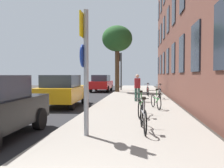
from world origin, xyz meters
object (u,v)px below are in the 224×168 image
(bicycle_0, at_px, (143,117))
(bicycle_2, at_px, (156,101))
(bicycle_4, at_px, (148,91))
(traffic_light, at_px, (120,65))
(car_1, at_px, (62,90))
(car_2, at_px, (101,83))
(tree_near, at_px, (117,40))
(sign_post, at_px, (85,63))
(bicycle_3, at_px, (160,93))
(pedestrian_0, at_px, (137,86))
(bicycle_1, at_px, (142,106))

(bicycle_0, height_order, bicycle_2, bicycle_0)
(bicycle_4, bearing_deg, traffic_light, 110.94)
(car_1, distance_m, car_2, 11.60)
(bicycle_4, bearing_deg, tree_near, 121.96)
(bicycle_0, bearing_deg, sign_post, -155.57)
(sign_post, relative_size, car_2, 0.70)
(bicycle_3, relative_size, car_2, 0.38)
(traffic_light, relative_size, tree_near, 0.63)
(pedestrian_0, xyz_separation_m, car_1, (-3.84, -1.89, -0.16))
(sign_post, height_order, bicycle_3, sign_post)
(bicycle_4, height_order, car_2, car_2)
(bicycle_1, relative_size, bicycle_3, 0.98)
(traffic_light, relative_size, car_2, 0.84)
(pedestrian_0, bearing_deg, traffic_light, 99.87)
(bicycle_4, relative_size, car_2, 0.38)
(bicycle_1, bearing_deg, bicycle_4, 86.72)
(sign_post, height_order, bicycle_4, sign_post)
(bicycle_3, xyz_separation_m, pedestrian_0, (-1.42, -1.78, 0.51))
(bicycle_1, xyz_separation_m, bicycle_3, (1.22, 6.96, 0.01))
(tree_near, bearing_deg, bicycle_0, -82.27)
(traffic_light, distance_m, bicycle_1, 15.86)
(bicycle_3, distance_m, car_2, 9.38)
(sign_post, xyz_separation_m, tree_near, (-0.66, 16.20, 2.87))
(bicycle_3, distance_m, bicycle_4, 2.13)
(traffic_light, distance_m, pedestrian_0, 10.69)
(bicycle_1, height_order, bicycle_4, bicycle_1)
(bicycle_3, distance_m, car_1, 6.43)
(sign_post, height_order, bicycle_0, sign_post)
(tree_near, height_order, bicycle_2, tree_near)
(tree_near, xyz_separation_m, bicycle_1, (2.09, -13.15, -4.32))
(traffic_light, xyz_separation_m, bicycle_3, (3.23, -8.62, -2.18))
(bicycle_3, bearing_deg, bicycle_4, 109.22)
(traffic_light, height_order, bicycle_4, traffic_light)
(bicycle_4, relative_size, pedestrian_0, 1.08)
(traffic_light, distance_m, bicycle_2, 13.89)
(bicycle_2, bearing_deg, traffic_light, 101.21)
(sign_post, distance_m, tree_near, 16.46)
(bicycle_1, bearing_deg, car_2, 104.33)
(bicycle_3, bearing_deg, sign_post, -104.80)
(traffic_light, height_order, tree_near, tree_near)
(tree_near, xyz_separation_m, car_2, (-1.71, 1.73, -3.97))
(bicycle_0, distance_m, bicycle_2, 4.56)
(bicycle_4, distance_m, car_1, 7.30)
(sign_post, relative_size, bicycle_0, 1.83)
(bicycle_4, bearing_deg, sign_post, -99.18)
(car_2, bearing_deg, car_1, -91.21)
(sign_post, xyz_separation_m, car_1, (-2.62, 6.33, -1.10))
(bicycle_0, xyz_separation_m, car_1, (-4.07, 5.68, 0.36))
(bicycle_2, bearing_deg, car_2, 109.26)
(bicycle_4, xyz_separation_m, car_2, (-4.32, 5.90, 0.35))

